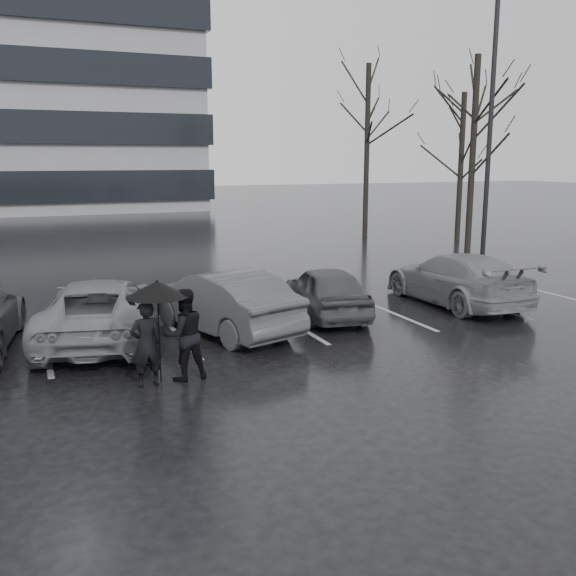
% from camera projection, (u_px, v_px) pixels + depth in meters
% --- Properties ---
extents(ground, '(160.00, 160.00, 0.00)m').
position_uv_depth(ground, '(304.00, 348.00, 13.49)').
color(ground, black).
rests_on(ground, ground).
extents(car_main, '(2.14, 4.01, 1.30)m').
position_uv_depth(car_main, '(326.00, 291.00, 16.11)').
color(car_main, black).
rests_on(car_main, ground).
extents(car_west_a, '(2.78, 4.63, 1.44)m').
position_uv_depth(car_west_a, '(222.00, 301.00, 14.62)').
color(car_west_a, '#2B2B2D').
rests_on(car_west_a, ground).
extents(car_west_b, '(3.38, 5.37, 1.38)m').
position_uv_depth(car_west_b, '(101.00, 310.00, 13.87)').
color(car_west_b, '#545457').
rests_on(car_west_b, ground).
extents(car_east, '(2.05, 4.89, 1.41)m').
position_uv_depth(car_east, '(456.00, 279.00, 17.45)').
color(car_east, '#545457').
rests_on(car_east, ground).
extents(pedestrian_left, '(0.59, 0.42, 1.52)m').
position_uv_depth(pedestrian_left, '(146.00, 344.00, 11.10)').
color(pedestrian_left, black).
rests_on(pedestrian_left, ground).
extents(pedestrian_right, '(0.88, 0.72, 1.66)m').
position_uv_depth(pedestrian_right, '(184.00, 334.00, 11.44)').
color(pedestrian_right, black).
rests_on(pedestrian_right, ground).
extents(umbrella, '(1.09, 1.09, 1.85)m').
position_uv_depth(umbrella, '(157.00, 289.00, 11.14)').
color(umbrella, black).
rests_on(umbrella, ground).
extents(lamp_post, '(0.53, 0.53, 9.74)m').
position_uv_depth(lamp_post, '(489.00, 143.00, 22.31)').
color(lamp_post, gray).
rests_on(lamp_post, ground).
extents(stall_stripes, '(19.72, 5.00, 0.00)m').
position_uv_depth(stall_stripes, '(231.00, 324.00, 15.45)').
color(stall_stripes, '#959597').
rests_on(stall_stripes, ground).
extents(tree_east, '(0.26, 0.26, 8.00)m').
position_uv_depth(tree_east, '(473.00, 156.00, 26.26)').
color(tree_east, black).
rests_on(tree_east, ground).
extents(tree_ne, '(0.26, 0.26, 7.00)m').
position_uv_depth(tree_ne, '(461.00, 167.00, 30.92)').
color(tree_ne, black).
rests_on(tree_ne, ground).
extents(tree_north, '(0.26, 0.26, 8.50)m').
position_uv_depth(tree_north, '(367.00, 152.00, 32.17)').
color(tree_north, black).
rests_on(tree_north, ground).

